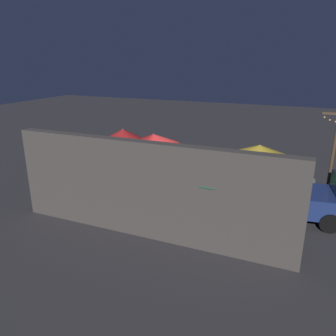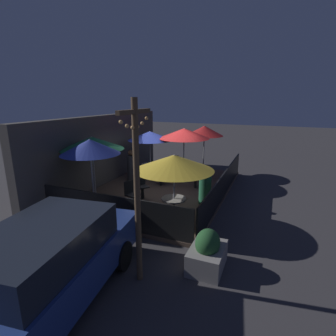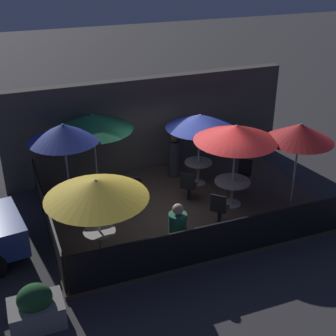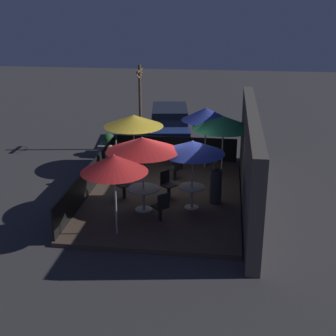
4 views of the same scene
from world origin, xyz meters
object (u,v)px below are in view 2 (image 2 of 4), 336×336
Objects in this scene: patio_umbrella_0 at (184,133)px; patio_chair_2 at (196,176)px; patio_umbrella_4 at (92,143)px; patio_chair_4 at (176,165)px; dining_table_0 at (184,168)px; patron_0 at (131,167)px; dining_table_2 at (150,167)px; patron_1 at (205,188)px; patio_chair_0 at (162,174)px; patio_umbrella_2 at (150,136)px; patio_umbrella_5 at (90,147)px; patio_chair_1 at (142,185)px; dining_table_1 at (174,203)px; patio_umbrella_3 at (204,131)px; parked_car_0 at (44,268)px; patio_umbrella_1 at (174,163)px; light_post at (137,185)px; planter_box at (207,252)px; patio_chair_3 at (131,193)px.

patio_umbrella_0 is 1.97m from patio_chair_2.
patio_umbrella_4 reaches higher than patio_chair_4.
patron_0 is (-0.82, 2.17, 0.05)m from dining_table_0.
dining_table_2 is 1.34m from patio_chair_4.
patio_umbrella_0 reaches higher than patron_1.
patio_chair_0 is 0.97× the size of patio_chair_2.
patron_1 reaches higher than patio_chair_2.
patio_umbrella_5 reaches higher than patio_umbrella_2.
patio_umbrella_0 is 1.89m from patio_chair_4.
patio_umbrella_0 is at bearing 111.38° from patio_chair_1.
dining_table_1 is at bearing -164.77° from patio_umbrella_0.
patio_umbrella_2 reaches higher than dining_table_0.
patio_chair_2 is 2.14m from patio_chair_4.
patio_umbrella_5 is at bearing 97.55° from patio_chair_2.
dining_table_0 is 1.20× the size of dining_table_2.
patio_chair_2 is at bearing 85.79° from patio_chair_1.
patio_umbrella_3 is at bearing 6.25° from dining_table_1.
parked_car_0 is (-6.99, 0.65, 0.21)m from patio_chair_2.
patio_umbrella_5 is 3.15× the size of dining_table_1.
patio_umbrella_1 reaches higher than patio_chair_4.
patio_umbrella_1 is 1.23m from dining_table_1.
patio_umbrella_0 is 6.57m from light_post.
planter_box is (-6.27, -3.15, -0.23)m from patio_chair_4.
patio_chair_2 is at bearing -13.00° from parked_car_0.
parked_car_0 is (-8.52, -0.83, 0.23)m from patio_chair_4.
patio_umbrella_0 is 2.25× the size of planter_box.
patio_chair_0 is 1.60m from patron_0.
light_post is at bearing -168.73° from patio_umbrella_0.
patio_chair_2 is 3.01m from patron_0.
patio_umbrella_2 is 3.82m from patron_1.
patio_umbrella_1 is at bearing -0.00° from patio_chair_1.
planter_box is at bearing -164.21° from patio_umbrella_3.
patio_chair_3 is at bearing 32.75° from light_post.
patio_umbrella_4 is 5.63m from planter_box.
dining_table_2 is 3.57m from patron_1.
planter_box reaches higher than dining_table_0.
patio_chair_2 is at bearing -134.40° from dining_table_0.
patio_umbrella_5 is at bearing -89.88° from patron_1.
patio_umbrella_1 is 4.26m from dining_table_0.
light_post is at bearing 126.73° from planter_box.
patio_umbrella_0 is at bearing -35.87° from patio_umbrella_4.
patio_umbrella_1 is 0.99× the size of patio_umbrella_3.
patio_umbrella_4 is 2.34× the size of dining_table_0.
patio_chair_0 is 1.00× the size of patio_chair_4.
patio_umbrella_4 is 2.49× the size of patio_chair_0.
patio_chair_0 reaches higher than dining_table_1.
parked_car_0 is at bearing -151.56° from patio_umbrella_4.
planter_box is (-2.04, -3.10, -0.24)m from patio_chair_3.
dining_table_1 is 4.97m from patio_chair_4.
patio_umbrella_5 reaches higher than patio_chair_0.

